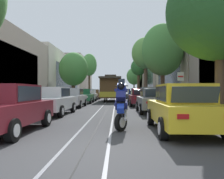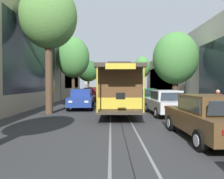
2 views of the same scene
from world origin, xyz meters
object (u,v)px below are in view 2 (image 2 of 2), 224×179
parked_car_brown_sixth_left (208,117)px  cable_car_trolley (118,89)px  parked_car_maroon_mid_right (91,94)px  street_tree_kerb_right_second (73,58)px  motorcycle_with_rider (109,90)px  parked_car_maroon_near_left (130,91)px  parked_car_yellow_near_right (97,91)px  pedestrian_on_left_pavement (218,103)px  parked_car_green_fourth_left (147,97)px  fire_hydrant (83,96)px  street_tree_kerb_left_near (142,67)px  parked_car_blue_fourth_right (82,99)px  street_tree_kerb_left_second (175,59)px  parked_car_white_second_left (134,92)px  parked_car_silver_mid_left (139,94)px  parked_car_white_fifth_left (165,102)px  street_tree_kerb_right_near (88,71)px  street_sign_post (86,87)px  street_tree_kerb_right_mid (49,18)px  parked_car_grey_second_right (94,92)px

parked_car_brown_sixth_left → cable_car_trolley: bearing=-68.1°
cable_car_trolley → parked_car_brown_sixth_left: bearing=111.9°
parked_car_maroon_mid_right → street_tree_kerb_right_second: (2.04, -0.02, 4.22)m
street_tree_kerb_right_second → motorcycle_with_rider: bearing=-108.3°
parked_car_maroon_mid_right → parked_car_maroon_near_left: bearing=-114.0°
parked_car_maroon_mid_right → parked_car_yellow_near_right: bearing=-89.5°
pedestrian_on_left_pavement → parked_car_green_fourth_left: bearing=-72.9°
pedestrian_on_left_pavement → fire_hydrant: pedestrian_on_left_pavement is taller
parked_car_green_fourth_left → street_tree_kerb_left_near: street_tree_kerb_left_near is taller
parked_car_blue_fourth_right → street_tree_kerb_left_near: (-7.77, -18.80, 4.09)m
parked_car_maroon_mid_right → street_tree_kerb_left_second: 10.89m
parked_car_white_second_left → street_tree_kerb_left_second: size_ratio=0.72×
parked_car_silver_mid_left → parked_car_white_fifth_left: 12.04m
parked_car_silver_mid_left → pedestrian_on_left_pavement: pedestrian_on_left_pavement is taller
street_tree_kerb_right_near → fire_hydrant: (-0.11, 7.57, -3.83)m
parked_car_brown_sixth_left → street_sign_post: street_sign_post is taller
street_tree_kerb_right_mid → street_sign_post: (-0.32, -17.40, -4.81)m
parked_car_white_second_left → street_tree_kerb_right_mid: street_tree_kerb_right_mid is taller
street_tree_kerb_right_mid → pedestrian_on_left_pavement: (-9.98, 2.46, -5.41)m
parked_car_yellow_near_right → street_sign_post: bearing=74.6°
parked_car_white_second_left → pedestrian_on_left_pavement: 19.89m
street_tree_kerb_right_near → parked_car_brown_sixth_left: bearing=104.6°
street_tree_kerb_left_near → street_tree_kerb_right_mid: street_tree_kerb_right_mid is taller
street_tree_kerb_right_second → pedestrian_on_left_pavement: (-10.20, 12.43, -4.08)m
parked_car_white_second_left → parked_car_grey_second_right: size_ratio=1.00×
parked_car_silver_mid_left → parked_car_yellow_near_right: (5.90, -10.96, 0.00)m
street_tree_kerb_left_near → cable_car_trolley: 21.52m
parked_car_yellow_near_right → motorcycle_with_rider: 2.09m
parked_car_silver_mid_left → street_tree_kerb_right_mid: (7.61, 11.45, 5.55)m
parked_car_green_fourth_left → street_tree_kerb_right_mid: (7.51, 5.54, 5.55)m
parked_car_green_fourth_left → parked_car_maroon_mid_right: bearing=-37.8°
parked_car_yellow_near_right → parked_car_grey_second_right: size_ratio=1.00×
parked_car_yellow_near_right → parked_car_white_second_left: bearing=138.8°
parked_car_grey_second_right → street_sign_post: 2.03m
parked_car_maroon_near_left → parked_car_silver_mid_left: 11.23m
parked_car_white_fifth_left → street_tree_kerb_left_second: bearing=-116.8°
parked_car_grey_second_right → parked_car_maroon_mid_right: size_ratio=1.00×
parked_car_white_fifth_left → motorcycle_with_rider: size_ratio=2.38×
parked_car_brown_sixth_left → motorcycle_with_rider: bearing=-82.3°
street_tree_kerb_right_second → parked_car_blue_fourth_right: bearing=105.4°
pedestrian_on_left_pavement → parked_car_yellow_near_right: bearing=-71.6°
parked_car_green_fourth_left → street_tree_kerb_left_near: bearing=-97.2°
parked_car_white_fifth_left → motorcycle_with_rider: motorcycle_with_rider is taller
street_tree_kerb_left_near → pedestrian_on_left_pavement: 24.38m
fire_hydrant → street_sign_post: bearing=-90.1°
parked_car_brown_sixth_left → parked_car_yellow_near_right: 29.40m
parked_car_green_fourth_left → parked_car_grey_second_right: same height
street_tree_kerb_right_near → parked_car_maroon_near_left: bearing=-173.7°
parked_car_white_fifth_left → cable_car_trolley: (2.97, -1.49, 0.86)m
street_tree_kerb_right_near → motorcycle_with_rider: bearing=-179.4°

